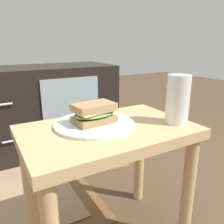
{
  "coord_description": "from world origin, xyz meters",
  "views": [
    {
      "loc": [
        -0.34,
        -0.62,
        0.72
      ],
      "look_at": [
        0.01,
        0.0,
        0.51
      ],
      "focal_mm": 36.54,
      "sensor_mm": 36.0,
      "label": 1
    }
  ],
  "objects_px": {
    "sandwich_front": "(94,113)",
    "beer_glass": "(178,100)",
    "tv_cabinet": "(44,108)",
    "plate": "(94,124)",
    "paper_bag": "(112,140)"
  },
  "relations": [
    {
      "from": "tv_cabinet",
      "to": "sandwich_front",
      "type": "bearing_deg",
      "value": -93.02
    },
    {
      "from": "plate",
      "to": "paper_bag",
      "type": "height_order",
      "value": "plate"
    },
    {
      "from": "tv_cabinet",
      "to": "plate",
      "type": "relative_size",
      "value": 3.57
    },
    {
      "from": "sandwich_front",
      "to": "tv_cabinet",
      "type": "bearing_deg",
      "value": 86.98
    },
    {
      "from": "tv_cabinet",
      "to": "paper_bag",
      "type": "height_order",
      "value": "tv_cabinet"
    },
    {
      "from": "tv_cabinet",
      "to": "plate",
      "type": "height_order",
      "value": "tv_cabinet"
    },
    {
      "from": "sandwich_front",
      "to": "paper_bag",
      "type": "bearing_deg",
      "value": 53.94
    },
    {
      "from": "tv_cabinet",
      "to": "beer_glass",
      "type": "bearing_deg",
      "value": -78.54
    },
    {
      "from": "plate",
      "to": "paper_bag",
      "type": "xyz_separation_m",
      "value": [
        0.33,
        0.46,
        -0.3
      ]
    },
    {
      "from": "tv_cabinet",
      "to": "plate",
      "type": "bearing_deg",
      "value": -93.02
    },
    {
      "from": "paper_bag",
      "to": "sandwich_front",
      "type": "bearing_deg",
      "value": -126.06
    },
    {
      "from": "sandwich_front",
      "to": "beer_glass",
      "type": "distance_m",
      "value": 0.28
    },
    {
      "from": "plate",
      "to": "beer_glass",
      "type": "distance_m",
      "value": 0.29
    },
    {
      "from": "paper_bag",
      "to": "plate",
      "type": "bearing_deg",
      "value": -126.06
    },
    {
      "from": "tv_cabinet",
      "to": "paper_bag",
      "type": "distance_m",
      "value": 0.55
    }
  ]
}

